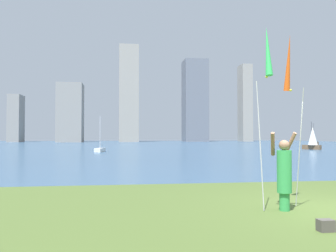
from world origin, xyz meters
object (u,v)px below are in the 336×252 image
object	(u,v)px
kite_flag_right	(289,66)
kite_flag_left	(267,57)
sailboat_0	(312,138)
sailboat_6	(314,143)
bag	(326,225)
sailboat_5	(100,150)
person	(284,172)

from	to	relation	value
kite_flag_right	kite_flag_left	bearing A→B (deg)	-136.36
sailboat_0	sailboat_6	world-z (taller)	sailboat_6
kite_flag_right	sailboat_0	xyz separation A→B (m)	(20.03, 33.44, -2.04)
bag	sailboat_6	xyz separation A→B (m)	(30.66, 52.76, 0.27)
kite_flag_right	sailboat_5	bearing A→B (deg)	101.26
kite_flag_left	kite_flag_right	distance (m)	1.35
kite_flag_right	sailboat_0	bearing A→B (deg)	59.07
kite_flag_left	kite_flag_right	bearing A→B (deg)	43.64
sailboat_0	sailboat_6	xyz separation A→B (m)	(10.04, 16.86, -1.04)
sailboat_6	sailboat_0	bearing A→B (deg)	-120.78
kite_flag_left	sailboat_6	bearing A→B (deg)	58.78
sailboat_6	kite_flag_left	bearing A→B (deg)	-121.22
kite_flag_left	person	bearing A→B (deg)	26.39
bag	sailboat_6	bearing A→B (deg)	59.84
person	sailboat_6	xyz separation A→B (m)	(30.56, 50.98, -0.51)
bag	kite_flag_right	bearing A→B (deg)	76.66
sailboat_6	person	bearing A→B (deg)	-120.94
kite_flag_right	sailboat_5	xyz separation A→B (m)	(-6.01, 30.19, -3.20)
sailboat_5	bag	bearing A→B (deg)	-80.57
kite_flag_left	sailboat_5	distance (m)	31.69
bag	kite_flag_left	bearing A→B (deg)	104.33
person	kite_flag_left	world-z (taller)	kite_flag_left
sailboat_0	sailboat_5	bearing A→B (deg)	-172.89
kite_flag_right	sailboat_5	world-z (taller)	kite_flag_right
person	sailboat_6	size ratio (longest dim) A/B	0.46
sailboat_0	sailboat_6	bearing A→B (deg)	59.22
sailboat_5	sailboat_6	size ratio (longest dim) A/B	0.96
person	kite_flag_right	xyz separation A→B (m)	(0.49, 0.69, 2.57)
bag	person	bearing A→B (deg)	86.90
kite_flag_left	kite_flag_right	world-z (taller)	kite_flag_right
kite_flag_left	sailboat_6	world-z (taller)	kite_flag_left
sailboat_0	sailboat_5	distance (m)	26.27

